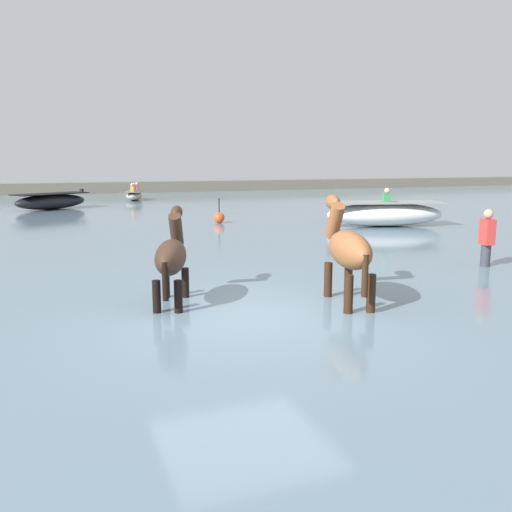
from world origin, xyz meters
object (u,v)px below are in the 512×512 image
at_px(horse_lead_chestnut, 348,252).
at_px(boat_mid_channel, 134,195).
at_px(horse_trailing_dark_bay, 172,259).
at_px(boat_near_starboard, 51,201).
at_px(channel_buoy, 219,217).
at_px(boat_far_offshore, 385,214).
at_px(person_onlooker_right, 486,245).

relative_size(horse_lead_chestnut, boat_mid_channel, 0.81).
bearing_deg(boat_mid_channel, horse_trailing_dark_bay, -97.18).
relative_size(boat_near_starboard, channel_buoy, 4.11).
height_order(horse_trailing_dark_bay, boat_far_offshore, horse_trailing_dark_bay).
xyz_separation_m(boat_near_starboard, channel_buoy, (5.61, -8.29, -0.17)).
distance_m(horse_trailing_dark_bay, boat_far_offshore, 11.86).
distance_m(horse_trailing_dark_bay, boat_near_starboard, 18.92).
bearing_deg(boat_mid_channel, horse_lead_chestnut, -90.93).
height_order(boat_mid_channel, boat_near_starboard, boat_mid_channel).
relative_size(boat_far_offshore, channel_buoy, 4.80).
relative_size(boat_mid_channel, channel_buoy, 2.84).
bearing_deg(horse_trailing_dark_bay, boat_far_offshore, 39.89).
distance_m(boat_far_offshore, person_onlooker_right, 7.32).
distance_m(boat_far_offshore, boat_near_starboard, 15.50).
height_order(horse_trailing_dark_bay, person_onlooker_right, horse_trailing_dark_bay).
bearing_deg(horse_lead_chestnut, boat_near_starboard, 101.84).
bearing_deg(horse_lead_chestnut, channel_buoy, 82.74).
bearing_deg(person_onlooker_right, horse_trailing_dark_bay, -174.79).
bearing_deg(boat_near_starboard, horse_trailing_dark_bay, -85.23).
distance_m(boat_near_starboard, channel_buoy, 10.02).
bearing_deg(boat_far_offshore, channel_buoy, 149.74).
bearing_deg(boat_far_offshore, horse_lead_chestnut, -127.34).
distance_m(horse_lead_chestnut, boat_mid_channel, 24.60).
xyz_separation_m(boat_mid_channel, channel_buoy, (1.06, -13.09, -0.08)).
distance_m(horse_trailing_dark_bay, boat_mid_channel, 23.84).
distance_m(boat_far_offshore, channel_buoy, 5.86).
height_order(boat_far_offshore, person_onlooker_right, boat_far_offshore).
relative_size(horse_lead_chestnut, boat_far_offshore, 0.48).
height_order(horse_trailing_dark_bay, boat_near_starboard, horse_trailing_dark_bay).
bearing_deg(boat_near_starboard, boat_far_offshore, -46.50).
bearing_deg(person_onlooker_right, channel_buoy, 105.97).
relative_size(person_onlooker_right, channel_buoy, 1.82).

